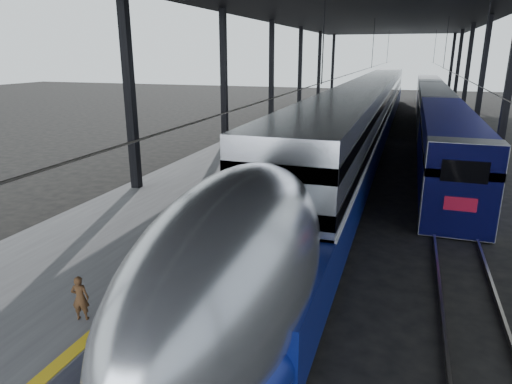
% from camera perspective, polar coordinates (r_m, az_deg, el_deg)
% --- Properties ---
extents(ground, '(160.00, 160.00, 0.00)m').
position_cam_1_polar(ground, '(13.86, -5.04, -11.02)').
color(ground, black).
rests_on(ground, ground).
extents(platform, '(6.00, 80.00, 1.00)m').
position_cam_1_polar(platform, '(32.87, 3.22, 6.42)').
color(platform, '#4C4C4F').
rests_on(platform, ground).
extents(yellow_strip, '(0.30, 80.00, 0.01)m').
position_cam_1_polar(yellow_strip, '(32.17, 8.08, 6.96)').
color(yellow_strip, yellow).
rests_on(yellow_strip, platform).
extents(rails, '(6.52, 80.00, 0.16)m').
position_cam_1_polar(rails, '(31.83, 17.27, 4.56)').
color(rails, slate).
rests_on(rails, ground).
extents(canopy, '(18.00, 75.00, 9.47)m').
position_cam_1_polar(canopy, '(31.44, 13.73, 21.29)').
color(canopy, black).
rests_on(canopy, ground).
extents(tgv_train, '(3.15, 65.20, 4.51)m').
position_cam_1_polar(tgv_train, '(35.51, 13.70, 9.39)').
color(tgv_train, '#ADB0B4').
rests_on(tgv_train, ground).
extents(second_train, '(2.58, 56.05, 3.56)m').
position_cam_1_polar(second_train, '(44.31, 21.30, 9.73)').
color(second_train, navy).
rests_on(second_train, ground).
extents(child, '(0.43, 0.34, 1.01)m').
position_cam_1_polar(child, '(10.62, -21.13, -12.25)').
color(child, '#4B2F19').
rests_on(child, platform).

